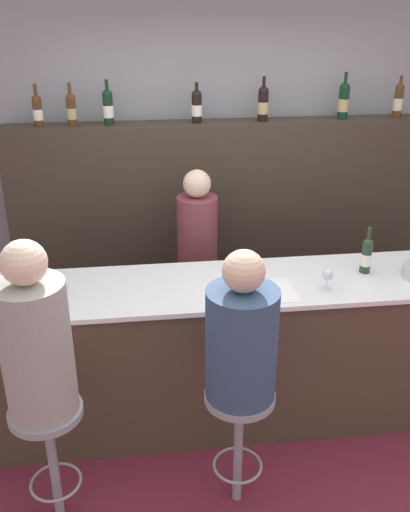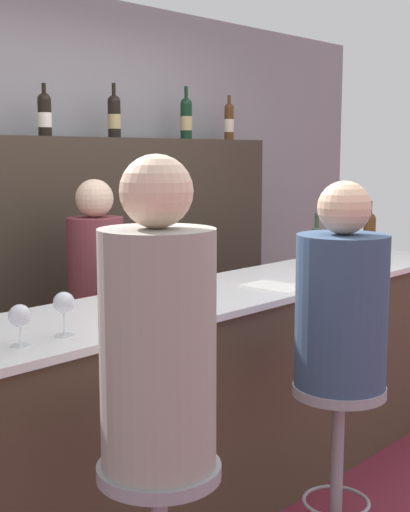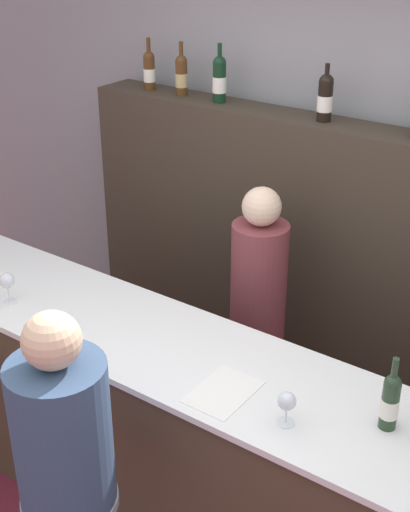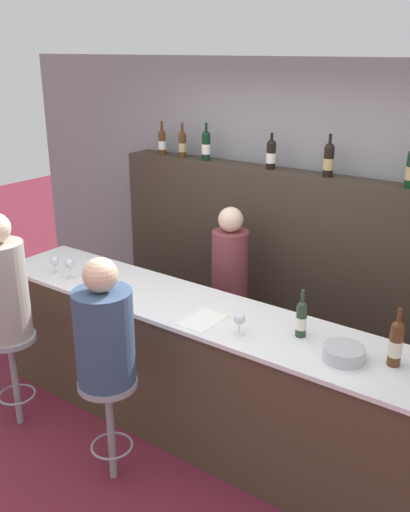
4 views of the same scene
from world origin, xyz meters
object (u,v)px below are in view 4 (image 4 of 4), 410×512
bartender (229,302)px  wine_bottle_backbar_4 (329,160)px  wine_bottle_backbar_0 (162,142)px  wine_glass_0 (54,261)px  bar_stool_left (12,356)px  wine_glass_1 (70,264)px  metal_bowl (344,353)px  guest_seated_left (2,285)px  guest_seated_right (104,331)px  wine_bottle_counter_1 (396,343)px  wine_bottle_backbar_3 (271,154)px  wine_bottle_backbar_1 (182,144)px  bar_stool_right (109,403)px  wine_bottle_counter_0 (301,318)px  wine_glass_2 (240,320)px  wine_bottle_backbar_2 (206,145)px

bartender → wine_bottle_backbar_4: bearing=41.6°
wine_bottle_backbar_0 → wine_glass_0: bearing=-87.3°
bar_stool_left → wine_glass_1: bearing=82.9°
metal_bowl → guest_seated_left: 2.32m
wine_bottle_backbar_0 → guest_seated_right: 2.39m
guest_seated_left → guest_seated_right: bearing=0.0°
wine_bottle_counter_1 → guest_seated_right: 1.67m
guest_seated_left → wine_bottle_backbar_3: bearing=63.2°
wine_bottle_backbar_1 → bar_stool_left: (-0.06, -1.94, -1.28)m
wine_bottle_backbar_0 → metal_bowl: 2.85m
metal_bowl → guest_seated_left: (-2.23, -0.63, 0.08)m
wine_bottle_backbar_0 → bartender: (1.10, -0.49, -1.14)m
guest_seated_left → bar_stool_right: guest_seated_left is taller
wine_bottle_counter_1 → wine_bottle_backbar_3: wine_bottle_backbar_3 is taller
wine_bottle_backbar_3 → wine_glass_0: (-1.09, -1.39, -0.75)m
guest_seated_right → bartender: 1.49m
guest_seated_left → bar_stool_right: size_ratio=1.24×
wine_bottle_backbar_0 → guest_seated_left: wine_bottle_backbar_0 is taller
wine_glass_1 → bar_stool_right: size_ratio=0.21×
wine_bottle_backbar_0 → wine_glass_0: 1.58m
wine_bottle_counter_0 → wine_glass_0: bearing=-174.3°
wine_glass_0 → wine_glass_1: bearing=0.0°
metal_bowl → bartender: bartender is taller
guest_seated_left → bar_stool_right: 1.13m
wine_bottle_counter_0 → wine_glass_2: bearing=-147.4°
wine_bottle_backbar_1 → metal_bowl: bearing=-31.1°
wine_bottle_backbar_0 → guest_seated_right: bearing=-59.2°
wine_bottle_backbar_3 → wine_bottle_backbar_1: bearing=-180.0°
wine_bottle_backbar_1 → bar_stool_right: bearing=-64.7°
wine_bottle_backbar_1 → guest_seated_right: size_ratio=0.38×
wine_glass_0 → wine_glass_1: wine_glass_1 is taller
wine_bottle_counter_1 → wine_bottle_counter_0: bearing=-180.0°
wine_glass_1 → guest_seated_left: size_ratio=0.17×
metal_bowl → guest_seated_right: 1.40m
bar_stool_left → wine_bottle_backbar_1: bearing=88.1°
metal_bowl → wine_bottle_backbar_1: bearing=148.9°
wine_glass_0 → bar_stool_right: 1.33m
wine_glass_0 → bar_stool_right: wine_glass_0 is taller
wine_bottle_backbar_2 → wine_bottle_backbar_4: bearing=0.0°
wine_bottle_backbar_2 → metal_bowl: bearing=-34.4°
wine_bottle_backbar_3 → bar_stool_right: wine_bottle_backbar_3 is taller
wine_bottle_backbar_1 → wine_glass_0: (-0.17, -1.39, -0.74)m
wine_bottle_backbar_1 → wine_glass_2: (1.53, -1.39, -0.74)m
wine_glass_2 → metal_bowl: (0.64, 0.09, -0.06)m
wine_bottle_counter_1 → bar_stool_left: wine_bottle_counter_1 is taller
wine_bottle_backbar_3 → wine_glass_2: wine_bottle_backbar_3 is taller
wine_bottle_backbar_3 → metal_bowl: bearing=-46.2°
wine_glass_1 → bar_stool_right: (0.91, -0.54, -0.55)m
wine_bottle_backbar_0 → wine_glass_1: (0.24, -1.39, -0.72)m
guest_seated_left → bar_stool_right: bearing=0.0°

